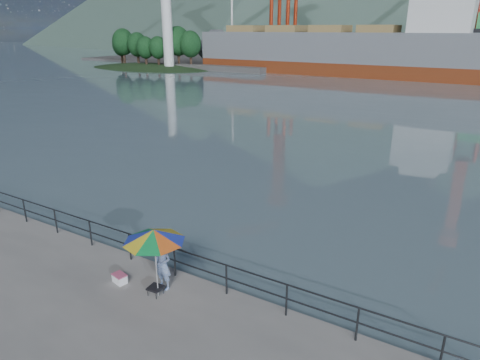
# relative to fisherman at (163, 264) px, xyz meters

# --- Properties ---
(harbor_water) EXTENTS (500.00, 280.00, 0.00)m
(harbor_water) POSITION_rel_fisherman_xyz_m (-1.15, 129.03, -0.83)
(harbor_water) COLOR slate
(harbor_water) RESTS_ON ground
(guardrail) EXTENTS (22.00, 0.06, 1.03)m
(guardrail) POSITION_rel_fisherman_xyz_m (-1.15, 0.73, -0.31)
(guardrail) COLOR #2D3033
(guardrail) RESTS_ON ground
(lighthouse_islet) EXTENTS (48.00, 26.40, 19.20)m
(lighthouse_islet) POSITION_rel_fisherman_xyz_m (-56.12, 61.02, -0.57)
(lighthouse_islet) COLOR #263F1E
(lighthouse_islet) RESTS_ON ground
(fisherman) EXTENTS (0.62, 0.43, 1.66)m
(fisherman) POSITION_rel_fisherman_xyz_m (0.00, 0.00, 0.00)
(fisherman) COLOR #184792
(fisherman) RESTS_ON ground
(beach_umbrella) EXTENTS (2.05, 2.05, 2.23)m
(beach_umbrella) POSITION_rel_fisherman_xyz_m (0.13, -0.43, 1.21)
(beach_umbrella) COLOR white
(beach_umbrella) RESTS_ON ground
(folding_stool) EXTENTS (0.45, 0.45, 0.27)m
(folding_stool) POSITION_rel_fisherman_xyz_m (0.03, -0.43, -0.68)
(folding_stool) COLOR black
(folding_stool) RESTS_ON ground
(cooler_bag) EXTENTS (0.51, 0.40, 0.26)m
(cooler_bag) POSITION_rel_fisherman_xyz_m (-1.40, -0.51, -0.70)
(cooler_bag) COLOR white
(cooler_bag) RESTS_ON ground
(fishing_rod) EXTENTS (0.64, 1.63, 1.22)m
(fishing_rod) POSITION_rel_fisherman_xyz_m (-0.10, 0.94, -0.83)
(fishing_rod) COLOR black
(fishing_rod) RESTS_ON ground
(bulk_carrier) EXTENTS (52.29, 9.05, 14.50)m
(bulk_carrier) POSITION_rel_fisherman_xyz_m (-16.56, 68.52, 3.28)
(bulk_carrier) COLOR maroon
(bulk_carrier) RESTS_ON ground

